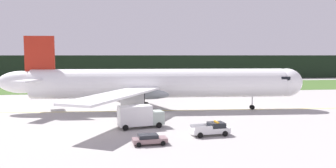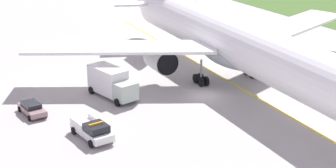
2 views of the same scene
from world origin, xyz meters
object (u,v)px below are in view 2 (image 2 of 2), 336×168
at_px(catering_truck, 111,82).
at_px(ops_pickup_truck, 93,130).
at_px(airliner, 241,45).
at_px(staff_car, 32,108).

bearing_deg(catering_truck, ops_pickup_truck, -32.32).
xyz_separation_m(ops_pickup_truck, catering_truck, (-9.61, 6.08, 0.92)).
bearing_deg(airliner, ops_pickup_truck, -76.34).
bearing_deg(staff_car, ops_pickup_truck, 21.28).
xyz_separation_m(airliner, ops_pickup_truck, (5.12, -21.04, -4.43)).
xyz_separation_m(airliner, catering_truck, (-4.49, -14.96, -3.51)).
relative_size(ops_pickup_truck, staff_car, 1.26).
xyz_separation_m(ops_pickup_truck, staff_car, (-8.93, -3.48, -0.20)).
height_order(airliner, staff_car, airliner).
bearing_deg(ops_pickup_truck, catering_truck, 147.68).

